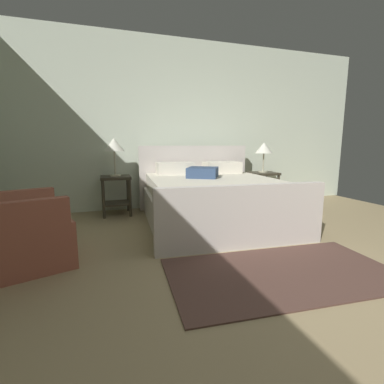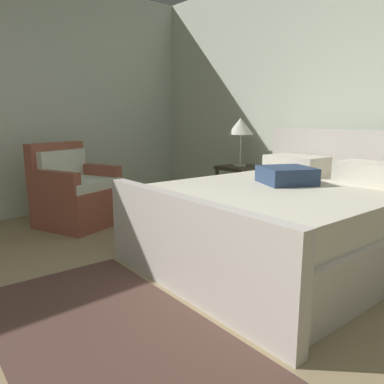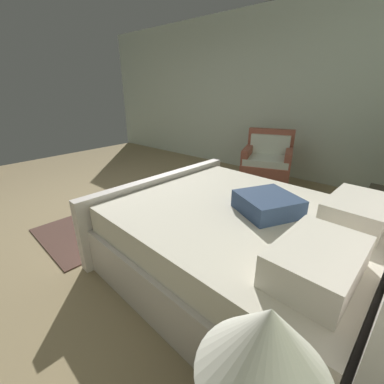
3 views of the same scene
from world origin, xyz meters
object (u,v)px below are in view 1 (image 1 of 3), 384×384
(nightstand_left, at_px, (116,189))
(armchair, at_px, (16,229))
(table_lamp_right, at_px, (264,149))
(table_lamp_left, at_px, (114,146))
(nightstand_right, at_px, (262,183))
(bed, at_px, (211,198))

(nightstand_left, bearing_deg, armchair, -118.60)
(table_lamp_right, xyz_separation_m, table_lamp_left, (-2.47, 0.14, 0.05))
(table_lamp_left, height_order, armchair, table_lamp_left)
(nightstand_right, xyz_separation_m, armchair, (-3.38, -1.54, -0.06))
(bed, height_order, table_lamp_left, table_lamp_left)
(table_lamp_right, height_order, table_lamp_left, table_lamp_left)
(nightstand_right, bearing_deg, nightstand_left, 176.71)
(nightstand_right, bearing_deg, armchair, -155.59)
(table_lamp_right, bearing_deg, nightstand_left, 176.71)
(table_lamp_right, bearing_deg, table_lamp_left, 176.71)
(nightstand_right, distance_m, nightstand_left, 2.47)
(table_lamp_left, bearing_deg, bed, -33.66)
(nightstand_left, distance_m, armchair, 1.91)
(bed, relative_size, nightstand_left, 3.68)
(table_lamp_right, relative_size, armchair, 0.55)
(nightstand_right, distance_m, table_lamp_left, 2.56)
(nightstand_right, relative_size, table_lamp_left, 1.05)
(nightstand_right, height_order, table_lamp_left, table_lamp_left)
(bed, relative_size, table_lamp_right, 4.32)
(table_lamp_left, relative_size, armchair, 0.61)
(table_lamp_left, bearing_deg, table_lamp_right, -3.29)
(nightstand_right, relative_size, nightstand_left, 1.00)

